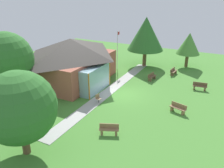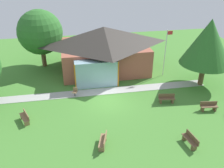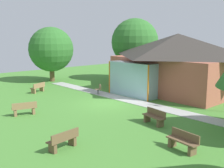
{
  "view_description": "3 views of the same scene",
  "coord_description": "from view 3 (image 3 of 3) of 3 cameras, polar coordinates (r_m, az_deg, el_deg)",
  "views": [
    {
      "loc": [
        -20.31,
        -8.84,
        10.36
      ],
      "look_at": [
        -0.93,
        1.11,
        1.28
      ],
      "focal_mm": 36.78,
      "sensor_mm": 36.0,
      "label": 1
    },
    {
      "loc": [
        -3.16,
        -18.75,
        11.96
      ],
      "look_at": [
        0.62,
        1.56,
        0.93
      ],
      "focal_mm": 38.36,
      "sensor_mm": 36.0,
      "label": 2
    },
    {
      "loc": [
        14.6,
        -12.95,
        4.93
      ],
      "look_at": [
        -0.83,
        1.09,
        1.23
      ],
      "focal_mm": 43.99,
      "sensor_mm": 36.0,
      "label": 3
    }
  ],
  "objects": [
    {
      "name": "ground_plane",
      "position": [
        20.13,
        -0.71,
        -4.13
      ],
      "size": [
        44.0,
        44.0,
        0.0
      ],
      "primitive_type": "plane",
      "color": "#478433"
    },
    {
      "name": "pavilion",
      "position": [
        24.59,
        13.06,
        4.46
      ],
      "size": [
        10.65,
        8.74,
        5.1
      ],
      "color": "#A35642",
      "rests_on": "ground_plane"
    },
    {
      "name": "footpath",
      "position": [
        21.37,
        3.03,
        -3.26
      ],
      "size": [
        20.79,
        1.41,
        0.03
      ],
      "primitive_type": "cube",
      "rotation": [
        0.0,
        0.0,
        -0.01
      ],
      "color": "#ADADA8",
      "rests_on": "ground_plane"
    },
    {
      "name": "bench_mid_right",
      "position": [
        15.69,
        8.77,
        -6.85
      ],
      "size": [
        1.55,
        0.68,
        0.84
      ],
      "rotation": [
        0.0,
        0.0,
        2.98
      ],
      "color": "brown",
      "rests_on": "ground_plane"
    },
    {
      "name": "bench_front_right",
      "position": [
        12.44,
        -10.06,
        -11.46
      ],
      "size": [
        0.62,
        1.54,
        0.84
      ],
      "rotation": [
        0.0,
        0.0,
        1.7
      ],
      "color": "brown",
      "rests_on": "ground_plane"
    },
    {
      "name": "bench_lawn_far_right",
      "position": [
        12.5,
        14.51,
        -11.52
      ],
      "size": [
        1.54,
        0.62,
        0.84
      ],
      "rotation": [
        0.0,
        0.0,
        3.02
      ],
      "color": "brown",
      "rests_on": "ground_plane"
    },
    {
      "name": "bench_front_center",
      "position": [
        18.07,
        -17.74,
        -4.95
      ],
      "size": [
        0.84,
        1.56,
        0.84
      ],
      "rotation": [
        0.0,
        0.0,
        1.29
      ],
      "color": "olive",
      "rests_on": "ground_plane"
    },
    {
      "name": "bench_mid_left",
      "position": [
        24.88,
        -15.11,
        -0.79
      ],
      "size": [
        0.99,
        1.55,
        0.84
      ],
      "rotation": [
        0.0,
        0.0,
        1.97
      ],
      "color": "olive",
      "rests_on": "ground_plane"
    },
    {
      "name": "patio_chair_west",
      "position": [
        23.26,
        -2.79,
        -1.16
      ],
      "size": [
        0.58,
        0.58,
        0.86
      ],
      "rotation": [
        0.0,
        0.0,
        2.72
      ],
      "color": "#8C6B4C",
      "rests_on": "ground_plane"
    },
    {
      "name": "tree_west_hedge",
      "position": [
        30.33,
        -12.54,
        7.03
      ],
      "size": [
        4.77,
        4.77,
        5.85
      ],
      "color": "brown",
      "rests_on": "ground_plane"
    },
    {
      "name": "tree_behind_pavilion_left",
      "position": [
        30.78,
        4.78,
        8.67
      ],
      "size": [
        5.19,
        5.19,
        6.82
      ],
      "color": "brown",
      "rests_on": "ground_plane"
    }
  ]
}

